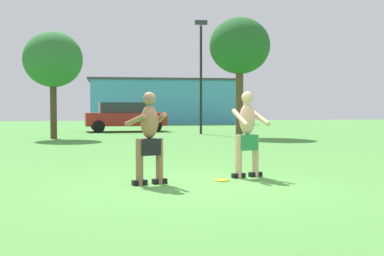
% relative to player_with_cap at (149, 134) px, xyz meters
% --- Properties ---
extents(ground_plane, '(80.00, 80.00, 0.00)m').
position_rel_player_with_cap_xyz_m(ground_plane, '(0.88, -0.27, -0.89)').
color(ground_plane, '#4C8E3D').
extents(player_with_cap, '(0.75, 0.66, 1.63)m').
position_rel_player_with_cap_xyz_m(player_with_cap, '(0.00, 0.00, 0.00)').
color(player_with_cap, black).
rests_on(player_with_cap, ground_plane).
extents(player_in_green, '(0.71, 0.68, 1.66)m').
position_rel_player_with_cap_xyz_m(player_in_green, '(1.94, 0.59, -0.02)').
color(player_in_green, black).
rests_on(player_in_green, ground_plane).
extents(frisbee, '(0.27, 0.27, 0.03)m').
position_rel_player_with_cap_xyz_m(frisbee, '(1.34, 0.20, -0.87)').
color(frisbee, yellow).
rests_on(frisbee, ground_plane).
extents(car_red_mid_lot, '(4.43, 2.31, 1.58)m').
position_rel_player_with_cap_xyz_m(car_red_mid_lot, '(0.16, 18.91, -0.06)').
color(car_red_mid_lot, maroon).
rests_on(car_red_mid_lot, ground_plane).
extents(lamp_post, '(0.60, 0.24, 5.58)m').
position_rel_player_with_cap_xyz_m(lamp_post, '(3.81, 15.82, 2.55)').
color(lamp_post, black).
rests_on(lamp_post, ground_plane).
extents(outbuilding_behind_lot, '(11.65, 5.20, 3.52)m').
position_rel_player_with_cap_xyz_m(outbuilding_behind_lot, '(3.59, 31.48, 0.88)').
color(outbuilding_behind_lot, '#4C9ED1').
rests_on(outbuilding_behind_lot, ground_plane).
extents(tree_left_field, '(2.72, 2.72, 5.35)m').
position_rel_player_with_cap_xyz_m(tree_left_field, '(5.13, 13.38, 3.16)').
color(tree_left_field, brown).
rests_on(tree_left_field, ground_plane).
extents(tree_right_field, '(2.48, 2.48, 4.52)m').
position_rel_player_with_cap_xyz_m(tree_right_field, '(-3.00, 13.30, 2.44)').
color(tree_right_field, '#4C3823').
rests_on(tree_right_field, ground_plane).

